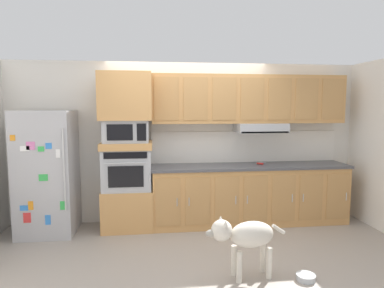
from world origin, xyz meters
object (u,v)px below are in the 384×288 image
built_in_oven (127,169)px  dog (245,236)px  screwdriver (260,163)px  refrigerator (47,173)px  microwave (126,131)px  dog_food_bowl (306,277)px

built_in_oven → dog: bearing=-51.5°
screwdriver → dog: size_ratio=0.19×
built_in_oven → dog: (1.33, -1.67, -0.44)m
built_in_oven → screwdriver: bearing=0.6°
refrigerator → screwdriver: bearing=1.6°
built_in_oven → microwave: 0.56m
screwdriver → dog_food_bowl: 2.03m
screwdriver → dog_food_bowl: bearing=-92.8°
microwave → screwdriver: (2.04, 0.02, -0.53)m
dog → built_in_oven: bearing=-59.0°
microwave → dog_food_bowl: (1.95, -1.80, -1.43)m
microwave → screwdriver: 2.11m
built_in_oven → dog: size_ratio=0.78×
dog → dog_food_bowl: bearing=161.0°
refrigerator → screwdriver: 3.16m
microwave → dog_food_bowl: size_ratio=3.22×
built_in_oven → dog_food_bowl: size_ratio=3.50×
built_in_oven → screwdriver: 2.04m
screwdriver → dog_food_bowl: (-0.09, -1.82, -0.90)m
refrigerator → dog_food_bowl: size_ratio=8.80×
refrigerator → dog: (2.45, -1.60, -0.42)m
microwave → screwdriver: microwave is taller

